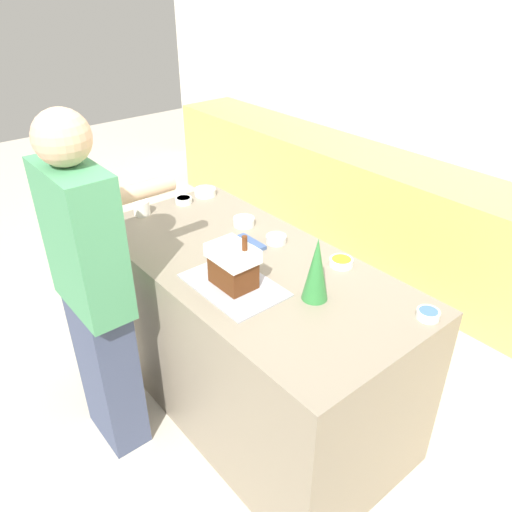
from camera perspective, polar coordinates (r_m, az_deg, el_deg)
name	(u,v)px	position (r m, az deg, el deg)	size (l,w,h in m)	color
ground_plane	(249,398)	(3.05, -0.76, -15.91)	(12.00, 12.00, 0.00)	beige
wall_back	(489,115)	(3.93, 25.06, 14.43)	(8.00, 0.05, 2.60)	white
back_cabinet_block	(439,237)	(3.95, 20.20, 2.05)	(6.00, 0.60, 0.90)	#DBBC60
kitchen_island	(249,336)	(2.73, -0.83, -9.11)	(1.81, 0.88, 0.94)	gray
baking_tray	(234,285)	(2.28, -2.58, -3.32)	(0.47, 0.31, 0.01)	#B2B2BC
gingerbread_house	(233,265)	(2.22, -2.64, -1.04)	(0.22, 0.16, 0.26)	#5B2D14
decorative_tree	(316,269)	(2.13, 6.92, -1.50)	(0.12, 0.12, 0.30)	#33843D
candy_bowl_far_right	(244,221)	(2.79, -1.40, 3.99)	(0.12, 0.12, 0.04)	white
candy_bowl_front_corner	(205,192)	(3.19, -5.85, 7.34)	(0.13, 0.13, 0.04)	white
candy_bowl_behind_tray	(341,262)	(2.45, 9.72, -0.65)	(0.11, 0.11, 0.04)	white
candy_bowl_center_rear	(276,239)	(2.62, 2.32, 1.99)	(0.11, 0.11, 0.04)	silver
candy_bowl_near_tray_right	(428,314)	(2.19, 19.06, -6.28)	(0.10, 0.10, 0.04)	white
candy_bowl_beside_tree	(184,200)	(3.09, -8.28, 6.36)	(0.10, 0.10, 0.04)	white
cookbook	(244,245)	(2.58, -1.40, 1.24)	(0.19, 0.15, 0.02)	#3F598C
mug	(141,208)	(2.98, -12.96, 5.39)	(0.09, 0.09, 0.08)	white
person	(94,293)	(2.41, -17.99, -4.08)	(0.46, 0.57, 1.74)	#424C6B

